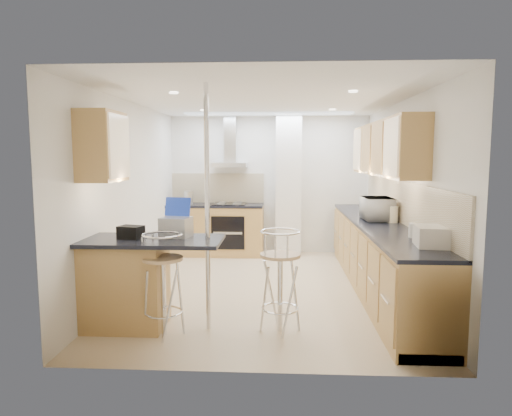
# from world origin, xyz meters

# --- Properties ---
(ground) EXTENTS (4.80, 4.80, 0.00)m
(ground) POSITION_xyz_m (0.00, 0.00, 0.00)
(ground) COLOR #DAB491
(ground) RESTS_ON ground
(room_shell) EXTENTS (3.64, 4.84, 2.51)m
(room_shell) POSITION_xyz_m (0.32, 0.38, 1.54)
(room_shell) COLOR white
(room_shell) RESTS_ON ground
(right_counter) EXTENTS (0.63, 4.40, 0.92)m
(right_counter) POSITION_xyz_m (1.50, 0.00, 0.46)
(right_counter) COLOR tan
(right_counter) RESTS_ON ground
(back_counter) EXTENTS (1.70, 0.63, 0.92)m
(back_counter) POSITION_xyz_m (-0.95, 2.10, 0.46)
(back_counter) COLOR tan
(back_counter) RESTS_ON ground
(peninsula) EXTENTS (1.47, 0.72, 0.94)m
(peninsula) POSITION_xyz_m (-1.12, -1.45, 0.48)
(peninsula) COLOR tan
(peninsula) RESTS_ON ground
(microwave) EXTENTS (0.40, 0.57, 0.31)m
(microwave) POSITION_xyz_m (1.52, 0.19, 1.07)
(microwave) COLOR silver
(microwave) RESTS_ON right_counter
(laptop) EXTENTS (0.34, 0.29, 0.21)m
(laptop) POSITION_xyz_m (-0.88, -1.33, 1.04)
(laptop) COLOR #A5A9AD
(laptop) RESTS_ON peninsula
(bag) EXTENTS (0.27, 0.23, 0.13)m
(bag) POSITION_xyz_m (-1.33, -1.43, 1.00)
(bag) COLOR black
(bag) RESTS_ON peninsula
(bar_stool_near) EXTENTS (0.50, 0.50, 1.04)m
(bar_stool_near) POSITION_xyz_m (-0.95, -1.64, 0.52)
(bar_stool_near) COLOR tan
(bar_stool_near) RESTS_ON ground
(bar_stool_end) EXTENTS (0.52, 0.52, 1.05)m
(bar_stool_end) POSITION_xyz_m (0.21, -1.48, 0.53)
(bar_stool_end) COLOR tan
(bar_stool_end) RESTS_ON ground
(jar_a) EXTENTS (0.14, 0.14, 0.17)m
(jar_a) POSITION_xyz_m (1.51, 0.55, 1.01)
(jar_a) COLOR beige
(jar_a) RESTS_ON right_counter
(jar_b) EXTENTS (0.12, 0.12, 0.15)m
(jar_b) POSITION_xyz_m (1.50, 0.86, 1.00)
(jar_b) COLOR beige
(jar_b) RESTS_ON right_counter
(jar_c) EXTENTS (0.16, 0.16, 0.21)m
(jar_c) POSITION_xyz_m (1.67, -0.02, 1.03)
(jar_c) COLOR #C0BA9A
(jar_c) RESTS_ON right_counter
(jar_d) EXTENTS (0.13, 0.13, 0.15)m
(jar_d) POSITION_xyz_m (1.62, -1.12, 1.00)
(jar_d) COLOR silver
(jar_d) RESTS_ON right_counter
(bread_bin) EXTENTS (0.33, 0.40, 0.20)m
(bread_bin) POSITION_xyz_m (1.66, -1.59, 1.02)
(bread_bin) COLOR beige
(bread_bin) RESTS_ON right_counter
(kettle) EXTENTS (0.16, 0.16, 0.24)m
(kettle) POSITION_xyz_m (-1.43, 2.03, 1.04)
(kettle) COLOR silver
(kettle) RESTS_ON back_counter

